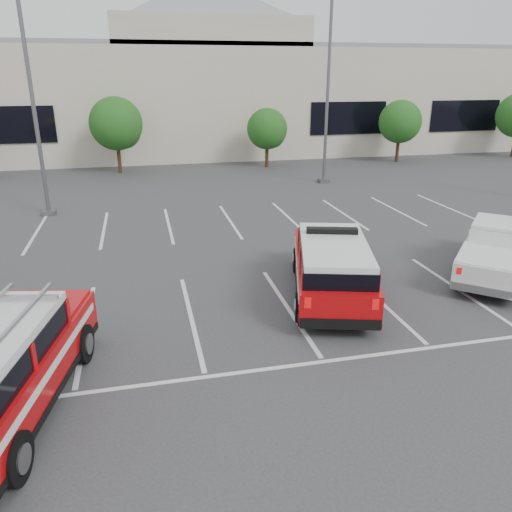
{
  "coord_description": "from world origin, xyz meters",
  "views": [
    {
      "loc": [
        -3.73,
        -12.05,
        6.15
      ],
      "look_at": [
        -0.56,
        1.53,
        1.05
      ],
      "focal_mm": 35.0,
      "sensor_mm": 36.0,
      "label": 1
    }
  ],
  "objects_px": {
    "light_pole_left": "(32,98)",
    "light_pole_mid": "(328,92)",
    "tree_right": "(401,123)",
    "fire_chief_suv": "(331,271)",
    "white_pickup": "(496,254)",
    "tree_mid_left": "(118,125)",
    "convention_building": "(182,92)",
    "tree_mid_right": "(268,130)"
  },
  "relations": [
    {
      "from": "convention_building",
      "to": "fire_chief_suv",
      "type": "bearing_deg",
      "value": -87.68
    },
    {
      "from": "tree_right",
      "to": "fire_chief_suv",
      "type": "relative_size",
      "value": 0.75
    },
    {
      "from": "tree_mid_right",
      "to": "light_pole_left",
      "type": "xyz_separation_m",
      "value": [
        -13.09,
        -10.05,
        2.68
      ]
    },
    {
      "from": "tree_mid_left",
      "to": "light_pole_left",
      "type": "bearing_deg",
      "value": -107.1
    },
    {
      "from": "tree_mid_left",
      "to": "fire_chief_suv",
      "type": "bearing_deg",
      "value": -73.54
    },
    {
      "from": "tree_mid_right",
      "to": "tree_right",
      "type": "distance_m",
      "value": 10.0
    },
    {
      "from": "tree_right",
      "to": "light_pole_mid",
      "type": "distance_m",
      "value": 10.38
    },
    {
      "from": "convention_building",
      "to": "tree_mid_right",
      "type": "bearing_deg",
      "value": -63.43
    },
    {
      "from": "white_pickup",
      "to": "tree_mid_left",
      "type": "bearing_deg",
      "value": 162.69
    },
    {
      "from": "tree_right",
      "to": "light_pole_mid",
      "type": "height_order",
      "value": "light_pole_mid"
    },
    {
      "from": "convention_building",
      "to": "light_pole_left",
      "type": "relative_size",
      "value": 5.86
    },
    {
      "from": "convention_building",
      "to": "fire_chief_suv",
      "type": "relative_size",
      "value": 10.24
    },
    {
      "from": "fire_chief_suv",
      "to": "white_pickup",
      "type": "xyz_separation_m",
      "value": [
        5.84,
        0.44,
        -0.14
      ]
    },
    {
      "from": "light_pole_left",
      "to": "fire_chief_suv",
      "type": "relative_size",
      "value": 1.75
    },
    {
      "from": "tree_mid_right",
      "to": "fire_chief_suv",
      "type": "bearing_deg",
      "value": -99.59
    },
    {
      "from": "light_pole_mid",
      "to": "white_pickup",
      "type": "relative_size",
      "value": 1.97
    },
    {
      "from": "convention_building",
      "to": "tree_mid_right",
      "type": "distance_m",
      "value": 11.2
    },
    {
      "from": "tree_right",
      "to": "fire_chief_suv",
      "type": "bearing_deg",
      "value": -122.35
    },
    {
      "from": "light_pole_left",
      "to": "light_pole_mid",
      "type": "distance_m",
      "value": 15.52
    },
    {
      "from": "convention_building",
      "to": "tree_right",
      "type": "distance_m",
      "value": 17.96
    },
    {
      "from": "tree_mid_left",
      "to": "fire_chief_suv",
      "type": "height_order",
      "value": "tree_mid_left"
    },
    {
      "from": "tree_mid_right",
      "to": "white_pickup",
      "type": "relative_size",
      "value": 0.77
    },
    {
      "from": "tree_mid_right",
      "to": "convention_building",
      "type": "bearing_deg",
      "value": 116.57
    },
    {
      "from": "tree_right",
      "to": "white_pickup",
      "type": "height_order",
      "value": "tree_right"
    },
    {
      "from": "light_pole_mid",
      "to": "fire_chief_suv",
      "type": "bearing_deg",
      "value": -109.71
    },
    {
      "from": "light_pole_left",
      "to": "tree_right",
      "type": "bearing_deg",
      "value": 23.51
    },
    {
      "from": "light_pole_mid",
      "to": "light_pole_left",
      "type": "bearing_deg",
      "value": -165.07
    },
    {
      "from": "fire_chief_suv",
      "to": "tree_right",
      "type": "bearing_deg",
      "value": 73.95
    },
    {
      "from": "tree_mid_right",
      "to": "tree_right",
      "type": "xyz_separation_m",
      "value": [
        10.0,
        0.0,
        0.27
      ]
    },
    {
      "from": "light_pole_mid",
      "to": "convention_building",
      "type": "bearing_deg",
      "value": 113.26
    },
    {
      "from": "tree_right",
      "to": "white_pickup",
      "type": "xyz_separation_m",
      "value": [
        -7.8,
        -21.09,
        -2.11
      ]
    },
    {
      "from": "fire_chief_suv",
      "to": "white_pickup",
      "type": "bearing_deg",
      "value": 20.62
    },
    {
      "from": "tree_right",
      "to": "white_pickup",
      "type": "distance_m",
      "value": 22.59
    },
    {
      "from": "convention_building",
      "to": "fire_chief_suv",
      "type": "height_order",
      "value": "convention_building"
    },
    {
      "from": "tree_right",
      "to": "light_pole_mid",
      "type": "bearing_deg",
      "value": -143.23
    },
    {
      "from": "tree_right",
      "to": "tree_mid_left",
      "type": "bearing_deg",
      "value": 180.0
    },
    {
      "from": "tree_mid_left",
      "to": "tree_right",
      "type": "relative_size",
      "value": 1.1
    },
    {
      "from": "tree_mid_right",
      "to": "light_pole_left",
      "type": "relative_size",
      "value": 0.39
    },
    {
      "from": "tree_mid_left",
      "to": "tree_mid_right",
      "type": "height_order",
      "value": "tree_mid_left"
    },
    {
      "from": "tree_mid_right",
      "to": "white_pickup",
      "type": "xyz_separation_m",
      "value": [
        2.2,
        -21.09,
        -1.85
      ]
    },
    {
      "from": "tree_mid_left",
      "to": "white_pickup",
      "type": "distance_m",
      "value": 24.48
    },
    {
      "from": "light_pole_left",
      "to": "white_pickup",
      "type": "xyz_separation_m",
      "value": [
        15.29,
        -11.04,
        -4.53
      ]
    }
  ]
}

